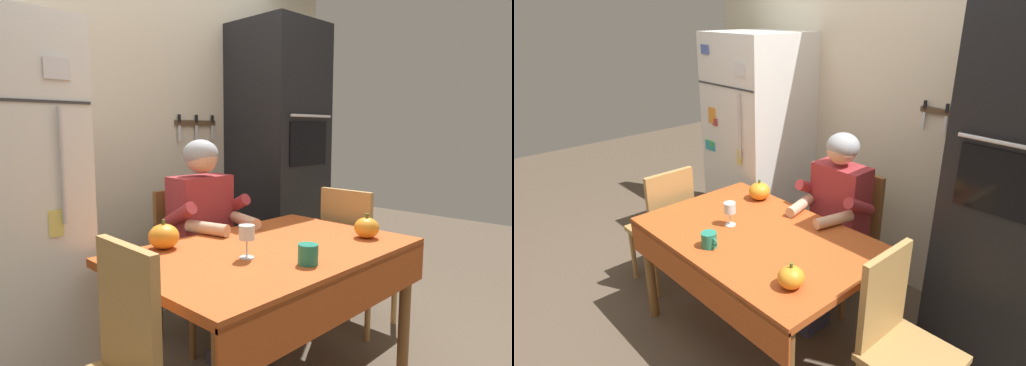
# 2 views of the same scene
# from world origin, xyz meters

# --- Properties ---
(back_wall_assembly) EXTENTS (3.70, 0.13, 2.60)m
(back_wall_assembly) POSITION_xyz_m (0.05, 1.35, 1.30)
(back_wall_assembly) COLOR beige
(back_wall_assembly) RESTS_ON ground
(wall_oven) EXTENTS (0.60, 0.64, 2.10)m
(wall_oven) POSITION_xyz_m (1.05, 1.00, 1.05)
(wall_oven) COLOR black
(wall_oven) RESTS_ON ground
(dining_table) EXTENTS (1.40, 0.90, 0.74)m
(dining_table) POSITION_xyz_m (0.00, 0.08, 0.66)
(dining_table) COLOR brown
(dining_table) RESTS_ON ground
(chair_behind_person) EXTENTS (0.40, 0.40, 0.93)m
(chair_behind_person) POSITION_xyz_m (0.09, 0.87, 0.51)
(chair_behind_person) COLOR brown
(chair_behind_person) RESTS_ON ground
(seated_person) EXTENTS (0.47, 0.55, 1.25)m
(seated_person) POSITION_xyz_m (0.09, 0.68, 0.74)
(seated_person) COLOR #38384C
(seated_person) RESTS_ON ground
(chair_right_side) EXTENTS (0.40, 0.40, 0.93)m
(chair_right_side) POSITION_xyz_m (0.90, 0.20, 0.51)
(chair_right_side) COLOR tan
(chair_right_side) RESTS_ON ground
(coffee_mug) EXTENTS (0.11, 0.09, 0.09)m
(coffee_mug) POSITION_xyz_m (-0.07, -0.19, 0.78)
(coffee_mug) COLOR #237F66
(coffee_mug) RESTS_ON dining_table
(wine_glass) EXTENTS (0.07, 0.07, 0.15)m
(wine_glass) POSITION_xyz_m (-0.20, 0.05, 0.85)
(wine_glass) COLOR white
(wine_glass) RESTS_ON dining_table
(pumpkin_large) EXTENTS (0.13, 0.13, 0.13)m
(pumpkin_large) POSITION_xyz_m (0.50, -0.13, 0.79)
(pumpkin_large) COLOR orange
(pumpkin_large) RESTS_ON dining_table
(pumpkin_medium) EXTENTS (0.15, 0.15, 0.14)m
(pumpkin_medium) POSITION_xyz_m (-0.37, 0.44, 0.80)
(pumpkin_medium) COLOR orange
(pumpkin_medium) RESTS_ON dining_table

